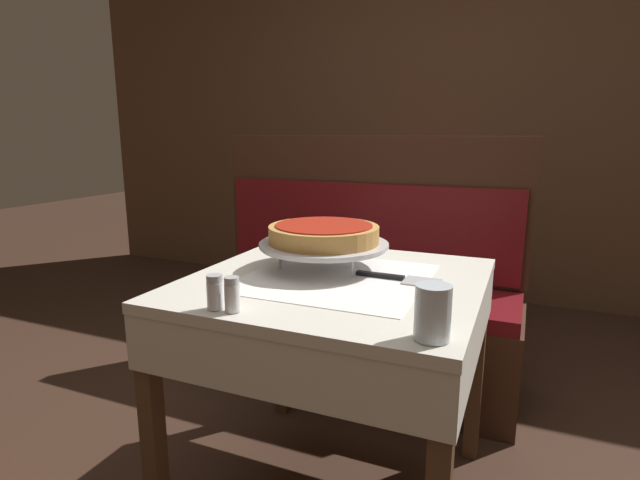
% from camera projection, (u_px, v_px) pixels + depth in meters
% --- Properties ---
extents(dining_table_front, '(0.83, 0.83, 0.74)m').
position_uv_depth(dining_table_front, '(336.00, 312.00, 1.49)').
color(dining_table_front, beige).
rests_on(dining_table_front, ground_plane).
extents(dining_table_rear, '(0.69, 0.69, 0.73)m').
position_uv_depth(dining_table_rear, '(409.00, 221.00, 3.12)').
color(dining_table_rear, red).
rests_on(dining_table_rear, ground_plane).
extents(booth_bench, '(1.46, 0.46, 1.14)m').
position_uv_depth(booth_bench, '(355.00, 311.00, 2.32)').
color(booth_bench, '#3D2316').
rests_on(booth_bench, ground_plane).
extents(back_wall_panel, '(6.00, 0.04, 2.40)m').
position_uv_depth(back_wall_panel, '(456.00, 126.00, 3.42)').
color(back_wall_panel, brown).
rests_on(back_wall_panel, ground_plane).
extents(pizza_pan_stand, '(0.41, 0.41, 0.08)m').
position_uv_depth(pizza_pan_stand, '(324.00, 246.00, 1.56)').
color(pizza_pan_stand, '#ADADB2').
rests_on(pizza_pan_stand, dining_table_front).
extents(deep_dish_pizza, '(0.34, 0.34, 0.06)m').
position_uv_depth(deep_dish_pizza, '(324.00, 233.00, 1.55)').
color(deep_dish_pizza, '#C68E47').
rests_on(deep_dish_pizza, pizza_pan_stand).
extents(pizza_server, '(0.25, 0.09, 0.01)m').
position_uv_depth(pizza_server, '(401.00, 279.00, 1.44)').
color(pizza_server, '#BCBCC1').
rests_on(pizza_server, dining_table_front).
extents(water_glass_near, '(0.08, 0.08, 0.12)m').
position_uv_depth(water_glass_near, '(433.00, 312.00, 1.02)').
color(water_glass_near, silver).
rests_on(water_glass_near, dining_table_front).
extents(salt_shaker, '(0.04, 0.04, 0.08)m').
position_uv_depth(salt_shaker, '(215.00, 292.00, 1.20)').
color(salt_shaker, silver).
rests_on(salt_shaker, dining_table_front).
extents(pepper_shaker, '(0.04, 0.04, 0.08)m').
position_uv_depth(pepper_shaker, '(232.00, 294.00, 1.18)').
color(pepper_shaker, silver).
rests_on(pepper_shaker, dining_table_front).
extents(condiment_caddy, '(0.11, 0.11, 0.16)m').
position_uv_depth(condiment_caddy, '(427.00, 196.00, 3.06)').
color(condiment_caddy, black).
rests_on(condiment_caddy, dining_table_rear).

